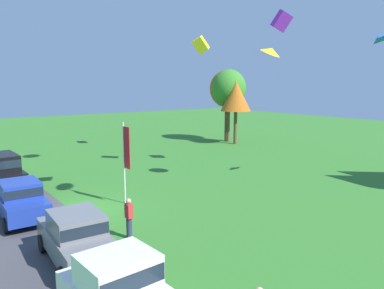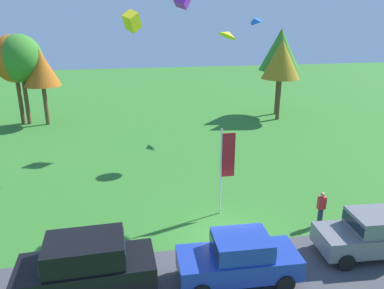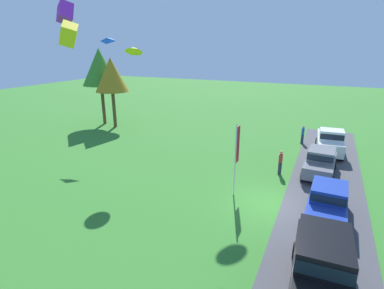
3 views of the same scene
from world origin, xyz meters
name	(u,v)px [view 3 (image 3 of 3)]	position (x,y,z in m)	size (l,w,h in m)	color
ground_plane	(270,204)	(0.00, 0.00, 0.00)	(120.00, 120.00, 0.00)	#337528
pavement_strip	(323,215)	(0.00, -2.78, 0.03)	(36.00, 4.40, 0.06)	#424247
car_suv_by_flagpole	(322,263)	(-5.76, -2.76, 1.30)	(4.66, 2.17, 2.28)	black
car_sedan_mid_row	(328,201)	(-0.40, -2.87, 1.04)	(4.46, 2.07, 1.84)	#1E389E
car_sedan_far_end	(320,161)	(5.41, -2.29, 1.04)	(4.50, 2.16, 1.84)	slate
car_pickup_near_entrance	(330,141)	(10.51, -2.79, 1.11)	(5.10, 2.28, 2.14)	white
person_beside_suv	(303,134)	(12.46, -0.51, 0.88)	(0.36, 0.24, 1.71)	#2D334C
person_watching_sky	(280,162)	(4.53, 0.23, 0.88)	(0.36, 0.24, 1.71)	#2D334C
tree_center_back	(111,75)	(10.21, 18.90, 5.62)	(3.51, 3.51, 7.41)	brown
tree_lone_near	(100,67)	(10.93, 20.98, 6.32)	(3.95, 3.95, 8.33)	brown
flag_banner	(237,150)	(0.45, 2.22, 2.78)	(0.71, 0.08, 4.39)	silver
kite_diamond_trailing_tail	(107,40)	(6.31, 15.83, 9.05)	(1.09, 0.70, 0.32)	blue
kite_delta_low_drifter	(134,50)	(2.73, 10.59, 8.27)	(1.23, 1.23, 0.32)	yellow
kite_box_topmost	(69,34)	(-3.42, 10.20, 9.07)	(0.74, 0.74, 1.03)	yellow
kite_box_near_flag	(65,13)	(0.39, 14.19, 10.59)	(0.85, 0.85, 1.19)	purple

